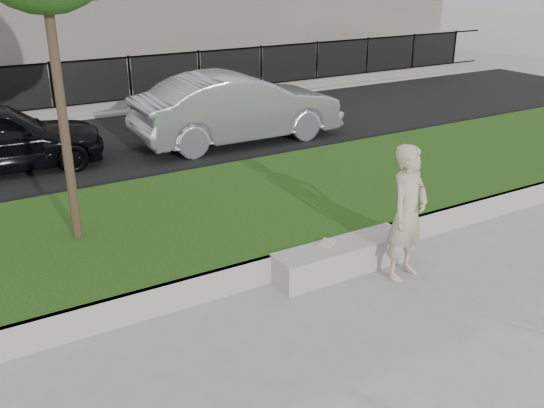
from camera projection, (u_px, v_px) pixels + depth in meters
ground at (323, 313)px, 7.61m from camera, size 90.00×90.00×0.00m
grass_bank at (218, 218)px, 9.93m from camera, size 34.00×4.00×0.40m
grass_kerb at (280, 266)px, 8.36m from camera, size 34.00×0.08×0.40m
street at (116, 147)px, 14.38m from camera, size 34.00×7.00×0.04m
far_pavement at (69, 109)px, 17.95m from camera, size 34.00×3.00×0.12m
iron_fence at (76, 99)px, 16.97m from camera, size 32.00×0.30×1.50m
stone_bench at (342, 257)px, 8.58m from camera, size 2.08×0.52×0.43m
man at (408, 213)px, 8.19m from camera, size 0.79×0.63×1.91m
book at (327, 243)px, 8.50m from camera, size 0.30×0.28×0.03m
car_silver at (238, 108)px, 14.49m from camera, size 5.05×1.84×1.66m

